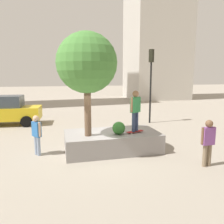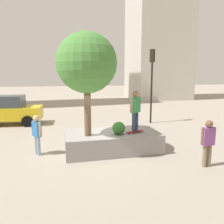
% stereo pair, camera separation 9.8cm
% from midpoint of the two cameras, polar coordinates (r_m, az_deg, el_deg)
% --- Properties ---
extents(ground_plane, '(120.00, 120.00, 0.00)m').
position_cam_midpoint_polar(ground_plane, '(9.78, -2.74, -10.33)').
color(ground_plane, '#9E9384').
extents(planter_ledge, '(4.08, 2.14, 0.83)m').
position_cam_midpoint_polar(planter_ledge, '(9.90, 0.29, -7.53)').
color(planter_ledge, gray).
rests_on(planter_ledge, ground).
extents(plaza_tree, '(2.41, 2.41, 4.16)m').
position_cam_midpoint_polar(plaza_tree, '(8.99, -6.19, 12.31)').
color(plaza_tree, brown).
rests_on(plaza_tree, planter_ledge).
extents(boxwood_shrub, '(0.54, 0.54, 0.54)m').
position_cam_midpoint_polar(boxwood_shrub, '(9.37, 2.03, -4.16)').
color(boxwood_shrub, '#2D6628').
rests_on(boxwood_shrub, planter_ledge).
extents(skateboard, '(0.83, 0.42, 0.07)m').
position_cam_midpoint_polar(skateboard, '(9.71, 6.20, -5.04)').
color(skateboard, '#A51E1E').
rests_on(skateboard, planter_ledge).
extents(skateboarder, '(0.52, 0.42, 1.76)m').
position_cam_midpoint_polar(skateboarder, '(9.50, 6.31, 1.00)').
color(skateboarder, navy).
rests_on(skateboarder, skateboard).
extents(taxi_cab, '(4.35, 2.23, 1.97)m').
position_cam_midpoint_polar(taxi_cab, '(16.41, -25.07, 0.46)').
color(taxi_cab, gold).
rests_on(taxi_cab, ground).
extents(traffic_light_corner, '(0.37, 0.37, 5.02)m').
position_cam_midpoint_polar(traffic_light_corner, '(15.47, 10.41, 9.59)').
color(traffic_light_corner, black).
rests_on(traffic_light_corner, ground).
extents(pedestrian_crossing, '(0.42, 0.49, 1.69)m').
position_cam_midpoint_polar(pedestrian_crossing, '(9.72, -18.47, -4.95)').
color(pedestrian_crossing, '#8C9EB7').
rests_on(pedestrian_crossing, ground).
extents(bystander_watching, '(0.59, 0.27, 1.73)m').
position_cam_midpoint_polar(bystander_watching, '(8.77, 23.73, -6.62)').
color(bystander_watching, '#847056').
rests_on(bystander_watching, ground).
extents(brick_midrise, '(7.64, 7.13, 18.83)m').
position_cam_midpoint_polar(brick_midrise, '(33.34, 11.97, 19.81)').
color(brick_midrise, beige).
rests_on(brick_midrise, ground).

